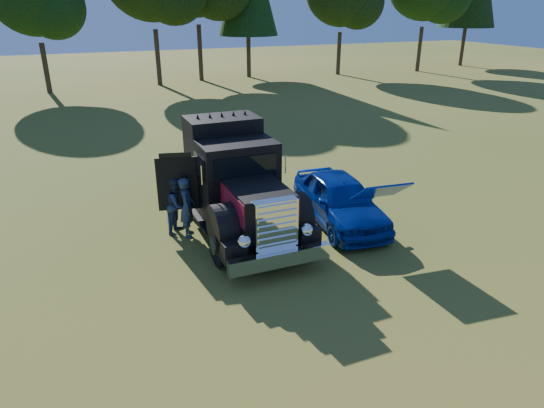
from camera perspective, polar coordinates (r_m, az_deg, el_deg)
The scene contains 5 objects.
ground at distance 11.37m, azimuth -5.08°, elevation -9.38°, with size 120.00×120.00×0.00m, color #40591A.
diamond_t_truck at distance 13.76m, azimuth -4.60°, elevation 2.44°, with size 3.36×7.16×3.00m.
hotrod_coupe at distance 14.19m, azimuth 8.00°, elevation 0.53°, with size 2.12×4.40×1.89m.
spectator_near at distance 13.41m, azimuth -9.94°, elevation -0.38°, with size 0.62×0.40×1.69m, color #20344B.
spectator_far at distance 13.72m, azimuth -11.09°, elevation -0.07°, with size 0.79×0.61×1.62m, color navy.
Camera 1 is at (-2.77, -9.24, 6.01)m, focal length 32.00 mm.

